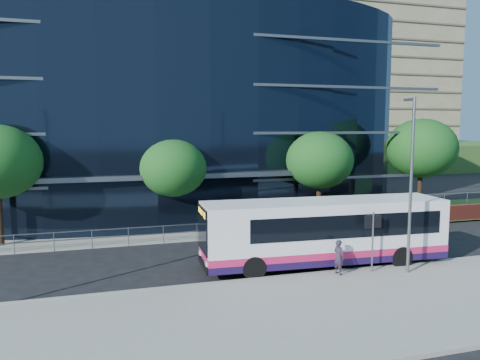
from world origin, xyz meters
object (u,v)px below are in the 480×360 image
object	(u,v)px
street_sign	(373,229)
city_bus	(326,231)
tree_far_d	(422,148)
streetlight_east	(411,180)
tree_dist_e	(330,143)
tree_dist_f	(416,143)
tree_far_b	(173,168)
pedestrian	(339,257)
tree_far_c	(320,160)

from	to	relation	value
street_sign	city_bus	distance (m)	2.37
tree_far_d	streetlight_east	distance (m)	15.77
tree_dist_e	tree_dist_f	bearing A→B (deg)	7.13
tree_far_d	tree_dist_f	bearing A→B (deg)	53.13
tree_dist_e	tree_dist_f	size ratio (longest dim) A/B	1.08
street_sign	tree_far_d	xyz separation A→B (m)	(11.50, 11.59, 3.04)
tree_far_b	city_bus	bearing A→B (deg)	-56.44
tree_far_d	tree_dist_f	xyz separation A→B (m)	(24.00, 32.00, -0.98)
city_bus	tree_dist_f	bearing A→B (deg)	51.64
street_sign	tree_dist_f	distance (m)	56.25
city_bus	streetlight_east	bearing A→B (deg)	-37.31
streetlight_east	pedestrian	size ratio (longest dim) A/B	5.00
tree_far_d	tree_dist_e	distance (m)	31.06
streetlight_east	pedestrian	bearing A→B (deg)	167.99
tree_far_c	tree_dist_f	bearing A→B (deg)	45.00
tree_dist_e	city_bus	size ratio (longest dim) A/B	0.53
tree_far_b	tree_dist_f	xyz separation A→B (m)	(43.00, 32.50, 0.00)
pedestrian	streetlight_east	bearing A→B (deg)	-116.86
pedestrian	tree_dist_e	bearing A→B (deg)	-41.87
tree_far_b	tree_dist_e	distance (m)	40.74
tree_far_c	tree_dist_e	distance (m)	35.36
tree_far_d	city_bus	bearing A→B (deg)	-143.00
tree_dist_e	streetlight_east	distance (m)	45.85
city_bus	tree_far_c	bearing A→B (deg)	69.07
tree_far_d	tree_far_c	bearing A→B (deg)	-173.66
city_bus	tree_dist_e	bearing A→B (deg)	65.38
tree_far_d	pedestrian	distance (m)	17.99
streetlight_east	city_bus	size ratio (longest dim) A/B	0.66
tree_far_b	streetlight_east	world-z (taller)	streetlight_east
tree_far_c	city_bus	bearing A→B (deg)	-114.05
tree_far_d	city_bus	xyz separation A→B (m)	(-12.89, -9.71, -3.46)
tree_dist_e	streetlight_east	world-z (taller)	streetlight_east
tree_far_b	tree_far_d	size ratio (longest dim) A/B	0.81
street_sign	tree_dist_f	world-z (taller)	tree_dist_f
pedestrian	street_sign	bearing A→B (deg)	-107.85
tree_far_b	city_bus	xyz separation A→B (m)	(6.11, -9.21, -2.48)
street_sign	streetlight_east	xyz separation A→B (m)	(1.50, -0.59, 2.29)
street_sign	pedestrian	size ratio (longest dim) A/B	1.75
city_bus	pedestrian	xyz separation A→B (m)	(-0.28, -1.79, -0.78)
tree_far_c	tree_far_d	size ratio (longest dim) A/B	0.87
tree_far_d	tree_dist_e	world-z (taller)	tree_far_d
street_sign	tree_far_c	xyz separation A→B (m)	(2.50, 10.59, 2.39)
tree_far_b	city_bus	distance (m)	11.33
tree_far_d	tree_dist_f	size ratio (longest dim) A/B	1.23
tree_far_d	pedestrian	world-z (taller)	tree_far_d
street_sign	tree_far_b	xyz separation A→B (m)	(-7.50, 11.09, 2.06)
street_sign	streetlight_east	world-z (taller)	streetlight_east
tree_dist_f	pedestrian	distance (m)	57.31
street_sign	pedestrian	xyz separation A→B (m)	(-1.67, 0.09, -1.20)
tree_far_d	tree_dist_e	size ratio (longest dim) A/B	1.14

